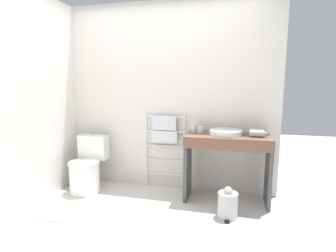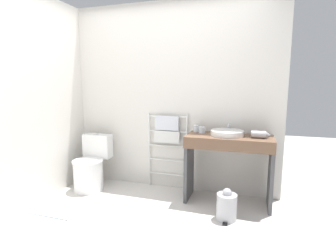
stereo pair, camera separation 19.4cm
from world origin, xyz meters
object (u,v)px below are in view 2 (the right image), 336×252
(towel_radiator, at_px, (167,136))
(sink_basin, at_px, (227,133))
(cup_near_edge, at_px, (202,130))
(cup_near_wall, at_px, (196,129))
(trash_bin, at_px, (227,206))
(hair_dryer, at_px, (259,134))
(toilet, at_px, (91,167))

(towel_radiator, height_order, sink_basin, towel_radiator)
(sink_basin, relative_size, cup_near_edge, 4.86)
(sink_basin, relative_size, cup_near_wall, 4.59)
(cup_near_edge, xyz_separation_m, trash_bin, (0.38, -0.53, -0.72))
(hair_dryer, bearing_deg, toilet, -177.27)
(cup_near_wall, relative_size, hair_dryer, 0.40)
(cup_near_edge, height_order, hair_dryer, hair_dryer)
(towel_radiator, height_order, cup_near_wall, towel_radiator)
(toilet, relative_size, trash_bin, 2.12)
(hair_dryer, bearing_deg, trash_bin, -126.69)
(sink_basin, xyz_separation_m, trash_bin, (0.06, -0.45, -0.72))
(cup_near_edge, relative_size, trash_bin, 0.23)
(toilet, xyz_separation_m, hair_dryer, (2.20, 0.10, 0.58))
(sink_basin, bearing_deg, hair_dryer, -6.37)
(toilet, relative_size, towel_radiator, 0.71)
(towel_radiator, distance_m, trash_bin, 1.24)
(hair_dryer, height_order, trash_bin, hair_dryer)
(towel_radiator, distance_m, cup_near_edge, 0.54)
(towel_radiator, xyz_separation_m, hair_dryer, (1.19, -0.24, 0.14))
(cup_near_wall, bearing_deg, cup_near_edge, -34.44)
(towel_radiator, bearing_deg, trash_bin, -36.25)
(toilet, distance_m, trash_bin, 1.92)
(toilet, distance_m, hair_dryer, 2.27)
(towel_radiator, distance_m, cup_near_wall, 0.45)
(toilet, distance_m, towel_radiator, 1.15)
(sink_basin, relative_size, hair_dryer, 1.84)
(towel_radiator, height_order, trash_bin, towel_radiator)
(sink_basin, distance_m, cup_near_wall, 0.42)
(trash_bin, bearing_deg, towel_radiator, 143.75)
(towel_radiator, relative_size, sink_basin, 2.67)
(towel_radiator, bearing_deg, toilet, -161.37)
(towel_radiator, relative_size, cup_near_wall, 12.26)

